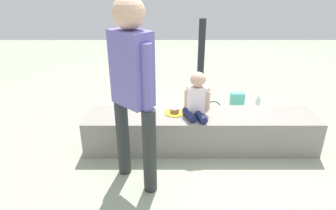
{
  "coord_description": "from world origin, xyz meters",
  "views": [
    {
      "loc": [
        -0.36,
        -2.89,
        1.8
      ],
      "look_at": [
        -0.35,
        -0.3,
        0.65
      ],
      "focal_mm": 31.37,
      "sensor_mm": 36.0,
      "label": 1
    }
  ],
  "objects_px": {
    "child_seated": "(196,97)",
    "cake_box_white": "(134,109)",
    "cake_plate": "(174,112)",
    "handbag_black_leather": "(212,115)",
    "gift_bag": "(236,100)",
    "water_bottle_far_side": "(250,115)",
    "party_cup_red": "(117,125)",
    "adult_standing": "(131,81)",
    "water_bottle_near_gift": "(257,102)"
  },
  "relations": [
    {
      "from": "gift_bag",
      "to": "handbag_black_leather",
      "type": "bearing_deg",
      "value": -131.95
    },
    {
      "from": "gift_bag",
      "to": "handbag_black_leather",
      "type": "distance_m",
      "value": 0.63
    },
    {
      "from": "party_cup_red",
      "to": "water_bottle_near_gift",
      "type": "bearing_deg",
      "value": 19.08
    },
    {
      "from": "child_seated",
      "to": "water_bottle_far_side",
      "type": "relative_size",
      "value": 2.47
    },
    {
      "from": "gift_bag",
      "to": "water_bottle_far_side",
      "type": "bearing_deg",
      "value": -75.33
    },
    {
      "from": "child_seated",
      "to": "cake_plate",
      "type": "distance_m",
      "value": 0.31
    },
    {
      "from": "child_seated",
      "to": "adult_standing",
      "type": "relative_size",
      "value": 0.29
    },
    {
      "from": "water_bottle_far_side",
      "to": "handbag_black_leather",
      "type": "distance_m",
      "value": 0.53
    },
    {
      "from": "cake_plate",
      "to": "cake_box_white",
      "type": "bearing_deg",
      "value": 122.99
    },
    {
      "from": "adult_standing",
      "to": "cake_plate",
      "type": "relative_size",
      "value": 7.42
    },
    {
      "from": "adult_standing",
      "to": "handbag_black_leather",
      "type": "relative_size",
      "value": 5.3
    },
    {
      "from": "gift_bag",
      "to": "party_cup_red",
      "type": "relative_size",
      "value": 2.87
    },
    {
      "from": "cake_plate",
      "to": "gift_bag",
      "type": "bearing_deg",
      "value": 46.96
    },
    {
      "from": "party_cup_red",
      "to": "cake_box_white",
      "type": "bearing_deg",
      "value": 69.46
    },
    {
      "from": "adult_standing",
      "to": "cake_box_white",
      "type": "bearing_deg",
      "value": 96.52
    },
    {
      "from": "cake_plate",
      "to": "cake_box_white",
      "type": "distance_m",
      "value": 1.04
    },
    {
      "from": "gift_bag",
      "to": "adult_standing",
      "type": "bearing_deg",
      "value": -128.27
    },
    {
      "from": "cake_box_white",
      "to": "water_bottle_near_gift",
      "type": "bearing_deg",
      "value": 7.26
    },
    {
      "from": "child_seated",
      "to": "handbag_black_leather",
      "type": "distance_m",
      "value": 0.81
    },
    {
      "from": "cake_plate",
      "to": "party_cup_red",
      "type": "distance_m",
      "value": 0.88
    },
    {
      "from": "child_seated",
      "to": "cake_plate",
      "type": "xyz_separation_m",
      "value": [
        -0.23,
        0.04,
        -0.19
      ]
    },
    {
      "from": "cake_plate",
      "to": "water_bottle_near_gift",
      "type": "bearing_deg",
      "value": 39.85
    },
    {
      "from": "cake_box_white",
      "to": "gift_bag",
      "type": "bearing_deg",
      "value": 6.93
    },
    {
      "from": "adult_standing",
      "to": "water_bottle_near_gift",
      "type": "height_order",
      "value": "adult_standing"
    },
    {
      "from": "gift_bag",
      "to": "handbag_black_leather",
      "type": "relative_size",
      "value": 0.89
    },
    {
      "from": "gift_bag",
      "to": "cake_box_white",
      "type": "xyz_separation_m",
      "value": [
        -1.47,
        -0.18,
        -0.05
      ]
    },
    {
      "from": "cake_plate",
      "to": "child_seated",
      "type": "bearing_deg",
      "value": -10.8
    },
    {
      "from": "adult_standing",
      "to": "cake_box_white",
      "type": "height_order",
      "value": "adult_standing"
    },
    {
      "from": "cake_box_white",
      "to": "party_cup_red",
      "type": "bearing_deg",
      "value": -110.54
    },
    {
      "from": "water_bottle_near_gift",
      "to": "gift_bag",
      "type": "bearing_deg",
      "value": -171.21
    },
    {
      "from": "child_seated",
      "to": "cake_box_white",
      "type": "height_order",
      "value": "child_seated"
    },
    {
      "from": "water_bottle_near_gift",
      "to": "cake_box_white",
      "type": "distance_m",
      "value": 1.81
    },
    {
      "from": "water_bottle_far_side",
      "to": "cake_box_white",
      "type": "height_order",
      "value": "water_bottle_far_side"
    },
    {
      "from": "child_seated",
      "to": "handbag_black_leather",
      "type": "relative_size",
      "value": 1.54
    },
    {
      "from": "gift_bag",
      "to": "cake_box_white",
      "type": "bearing_deg",
      "value": -173.07
    },
    {
      "from": "water_bottle_far_side",
      "to": "handbag_black_leather",
      "type": "relative_size",
      "value": 0.62
    },
    {
      "from": "water_bottle_near_gift",
      "to": "handbag_black_leather",
      "type": "relative_size",
      "value": 0.57
    },
    {
      "from": "cake_box_white",
      "to": "cake_plate",
      "type": "bearing_deg",
      "value": -57.01
    },
    {
      "from": "child_seated",
      "to": "adult_standing",
      "type": "bearing_deg",
      "value": -134.89
    },
    {
      "from": "child_seated",
      "to": "gift_bag",
      "type": "height_order",
      "value": "child_seated"
    },
    {
      "from": "adult_standing",
      "to": "water_bottle_far_side",
      "type": "bearing_deg",
      "value": 41.34
    },
    {
      "from": "water_bottle_far_side",
      "to": "adult_standing",
      "type": "bearing_deg",
      "value": -138.66
    },
    {
      "from": "child_seated",
      "to": "handbag_black_leather",
      "type": "xyz_separation_m",
      "value": [
        0.28,
        0.58,
        -0.5
      ]
    },
    {
      "from": "cake_plate",
      "to": "handbag_black_leather",
      "type": "height_order",
      "value": "cake_plate"
    },
    {
      "from": "adult_standing",
      "to": "cake_box_white",
      "type": "relative_size",
      "value": 5.06
    },
    {
      "from": "water_bottle_near_gift",
      "to": "cake_plate",
      "type": "bearing_deg",
      "value": -140.15
    },
    {
      "from": "cake_plate",
      "to": "water_bottle_near_gift",
      "type": "height_order",
      "value": "cake_plate"
    },
    {
      "from": "child_seated",
      "to": "cake_box_white",
      "type": "bearing_deg",
      "value": 131.54
    },
    {
      "from": "gift_bag",
      "to": "water_bottle_near_gift",
      "type": "height_order",
      "value": "gift_bag"
    },
    {
      "from": "adult_standing",
      "to": "cake_box_white",
      "type": "distance_m",
      "value": 1.75
    }
  ]
}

